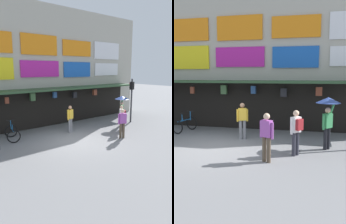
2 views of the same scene
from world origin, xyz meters
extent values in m
plane|color=slate|center=(0.00, 0.00, 0.00)|extent=(80.00, 80.00, 0.00)
cube|color=#B2AD9E|center=(0.00, 4.60, 4.00)|extent=(18.00, 1.20, 8.00)
cube|color=#2D4C2D|center=(0.00, 3.30, 2.60)|extent=(15.30, 1.40, 0.12)
cube|color=orange|center=(0.00, 3.95, 5.39)|extent=(2.49, 0.08, 1.26)
cube|color=orange|center=(2.95, 3.95, 5.34)|extent=(2.45, 0.08, 1.07)
cube|color=white|center=(5.90, 3.95, 5.31)|extent=(2.64, 0.08, 1.29)
cube|color=#B71E93|center=(0.00, 3.95, 3.89)|extent=(2.70, 0.08, 1.04)
cube|color=blue|center=(2.95, 3.95, 3.84)|extent=(2.35, 0.08, 1.07)
cube|color=white|center=(5.90, 3.95, 3.85)|extent=(2.51, 0.08, 0.96)
cylinder|color=black|center=(-2.50, 3.31, 2.42)|extent=(0.02, 0.02, 0.23)
cube|color=brown|center=(-2.50, 3.31, 2.13)|extent=(0.21, 0.13, 0.36)
cylinder|color=black|center=(-0.80, 3.61, 2.47)|extent=(0.02, 0.02, 0.14)
cube|color=#477042|center=(-0.80, 3.61, 2.16)|extent=(0.32, 0.19, 0.48)
cylinder|color=black|center=(0.82, 3.65, 2.45)|extent=(0.02, 0.02, 0.17)
cube|color=#2D5693|center=(0.82, 3.65, 2.17)|extent=(0.26, 0.15, 0.40)
cylinder|color=black|center=(2.43, 3.61, 2.40)|extent=(0.02, 0.02, 0.28)
cube|color=#232328|center=(2.43, 3.61, 2.05)|extent=(0.31, 0.19, 0.42)
cylinder|color=black|center=(4.17, 3.40, 2.45)|extent=(0.02, 0.02, 0.19)
cube|color=brown|center=(4.17, 3.40, 2.14)|extent=(0.31, 0.18, 0.42)
cube|color=black|center=(0.00, 3.98, 1.25)|extent=(15.30, 0.04, 2.50)
cylinder|color=#38383D|center=(5.79, 1.16, 1.60)|extent=(0.12, 0.12, 3.20)
cube|color=black|center=(5.79, 1.16, 2.70)|extent=(0.32, 0.29, 0.56)
sphere|color=red|center=(5.77, 1.29, 2.83)|extent=(0.15, 0.15, 0.15)
sphere|color=black|center=(5.77, 1.29, 2.57)|extent=(0.15, 0.15, 0.15)
torus|color=black|center=(-2.48, 3.04, 0.36)|extent=(0.72, 0.21, 0.72)
torus|color=black|center=(-2.71, 1.96, 0.36)|extent=(0.72, 0.21, 0.72)
cylinder|color=#1E66A8|center=(-2.60, 2.50, 0.61)|extent=(0.25, 0.98, 0.05)
cylinder|color=#1E66A8|center=(-2.63, 2.34, 0.78)|extent=(0.04, 0.04, 0.35)
cube|color=black|center=(-2.63, 2.34, 0.97)|extent=(0.14, 0.22, 0.06)
cylinder|color=#1E66A8|center=(-2.50, 2.96, 0.78)|extent=(0.04, 0.04, 0.50)
cylinder|color=black|center=(-2.50, 2.96, 1.03)|extent=(0.44, 0.13, 0.04)
cylinder|color=gray|center=(0.85, 1.77, 0.44)|extent=(0.14, 0.14, 0.88)
cylinder|color=gray|center=(0.69, 1.71, 0.44)|extent=(0.14, 0.14, 0.88)
cube|color=gold|center=(0.77, 1.74, 1.16)|extent=(0.42, 0.34, 0.56)
sphere|color=#A87A5B|center=(0.77, 1.74, 1.57)|extent=(0.22, 0.22, 0.22)
cylinder|color=gold|center=(0.98, 1.82, 1.11)|extent=(0.09, 0.09, 0.56)
cylinder|color=gold|center=(0.57, 1.66, 1.11)|extent=(0.09, 0.09, 0.56)
cylinder|color=black|center=(4.43, 0.82, 0.44)|extent=(0.14, 0.14, 0.88)
cylinder|color=black|center=(4.55, 0.96, 0.44)|extent=(0.14, 0.14, 0.88)
cube|color=#388E51|center=(4.49, 0.89, 1.16)|extent=(0.41, 0.41, 0.56)
sphere|color=tan|center=(4.49, 0.89, 1.57)|extent=(0.22, 0.22, 0.22)
cylinder|color=#388E51|center=(4.34, 0.73, 1.11)|extent=(0.09, 0.09, 0.56)
cylinder|color=#388E51|center=(4.64, 1.05, 1.56)|extent=(0.23, 0.09, 0.48)
cylinder|color=#4C3823|center=(4.64, 1.05, 1.67)|extent=(0.02, 0.02, 0.55)
cone|color=#334C99|center=(4.49, 0.89, 1.97)|extent=(0.96, 0.96, 0.22)
cylinder|color=brown|center=(2.35, -1.00, 0.44)|extent=(0.14, 0.14, 0.88)
cylinder|color=brown|center=(2.52, -1.07, 0.44)|extent=(0.14, 0.14, 0.88)
cube|color=#9E4CA8|center=(2.44, -1.04, 1.16)|extent=(0.42, 0.34, 0.56)
sphere|color=beige|center=(2.44, -1.04, 1.57)|extent=(0.22, 0.22, 0.22)
cylinder|color=#9E4CA8|center=(2.23, -0.96, 1.11)|extent=(0.09, 0.09, 0.56)
cylinder|color=#9E4CA8|center=(2.64, -1.12, 1.11)|extent=(0.09, 0.09, 0.56)
cylinder|color=#2D2D38|center=(3.28, -0.20, 0.44)|extent=(0.14, 0.14, 0.88)
cylinder|color=#2D2D38|center=(3.39, -0.06, 0.44)|extent=(0.14, 0.14, 0.88)
cube|color=white|center=(3.34, -0.13, 1.16)|extent=(0.39, 0.42, 0.56)
sphere|color=beige|center=(3.34, -0.13, 1.57)|extent=(0.22, 0.22, 0.22)
cylinder|color=white|center=(3.20, -0.30, 1.11)|extent=(0.09, 0.09, 0.56)
cylinder|color=white|center=(3.47, 0.04, 1.11)|extent=(0.09, 0.09, 0.56)
cube|color=maroon|center=(3.46, -0.23, 1.18)|extent=(0.30, 0.32, 0.40)
camera|label=1|loc=(-6.46, -8.98, 3.88)|focal=34.36mm
camera|label=2|loc=(3.94, -8.88, 2.91)|focal=39.28mm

